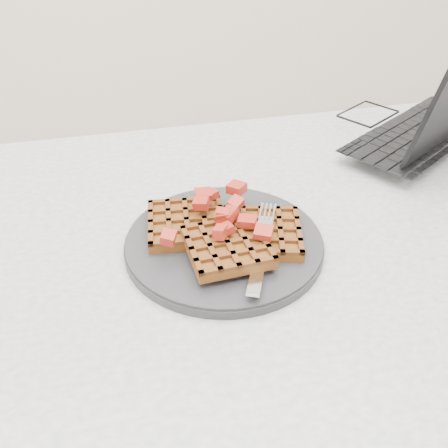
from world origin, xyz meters
The scene contains 6 objects.
table centered at (0.00, 0.00, 0.64)m, with size 1.20×0.80×0.75m.
plate centered at (-0.08, -0.01, 0.76)m, with size 0.27×0.27×0.02m, color #252528.
waffles centered at (-0.08, -0.01, 0.78)m, with size 0.22×0.19×0.03m.
strawberry_pile centered at (-0.08, -0.01, 0.80)m, with size 0.15×0.15×0.02m, color #890900, non-canonical shape.
fork centered at (-0.04, -0.05, 0.77)m, with size 0.02×0.18×0.02m, color silver, non-canonical shape.
laptop centered at (0.34, 0.24, 0.79)m, with size 0.43×0.40×0.24m.
Camera 1 is at (-0.20, -0.53, 1.18)m, focal length 40.00 mm.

